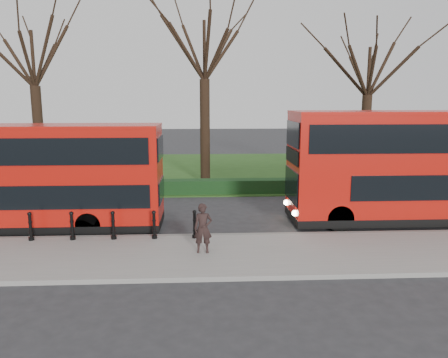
{
  "coord_description": "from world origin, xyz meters",
  "views": [
    {
      "loc": [
        1.82,
        -16.81,
        5.2
      ],
      "look_at": [
        2.69,
        0.5,
        2.0
      ],
      "focal_mm": 35.0,
      "sensor_mm": 36.0,
      "label": 1
    }
  ],
  "objects": [
    {
      "name": "bus_rear",
      "position": [
        11.4,
        0.81,
        2.36
      ],
      "size": [
        11.79,
        2.71,
        4.69
      ],
      "color": "#B4130B",
      "rests_on": "ground"
    },
    {
      "name": "hedge",
      "position": [
        0.0,
        6.8,
        0.4
      ],
      "size": [
        60.0,
        0.9,
        0.8
      ],
      "primitive_type": "cube",
      "color": "black",
      "rests_on": "ground"
    },
    {
      "name": "tree_right",
      "position": [
        12.0,
        10.0,
        7.15
      ],
      "size": [
        6.3,
        6.3,
        9.84
      ],
      "color": "black",
      "rests_on": "ground"
    },
    {
      "name": "kerb",
      "position": [
        0.0,
        -1.0,
        0.07
      ],
      "size": [
        60.0,
        0.25,
        0.16
      ],
      "primitive_type": "cube",
      "color": "slate",
      "rests_on": "ground"
    },
    {
      "name": "ground",
      "position": [
        0.0,
        0.0,
        0.0
      ],
      "size": [
        120.0,
        120.0,
        0.0
      ],
      "primitive_type": "plane",
      "color": "#28282B",
      "rests_on": "ground"
    },
    {
      "name": "grass_verge",
      "position": [
        0.0,
        15.0,
        0.03
      ],
      "size": [
        60.0,
        18.0,
        0.06
      ],
      "primitive_type": "cube",
      "color": "#254818",
      "rests_on": "ground"
    },
    {
      "name": "pedestrian",
      "position": [
        1.82,
        -2.92,
        0.98
      ],
      "size": [
        0.61,
        0.4,
        1.66
      ],
      "primitive_type": "imported",
      "rotation": [
        0.0,
        0.0,
        -0.01
      ],
      "color": "black",
      "rests_on": "pavement"
    },
    {
      "name": "bollard_row",
      "position": [
        -1.44,
        -1.35,
        0.65
      ],
      "size": [
        6.06,
        0.15,
        1.0
      ],
      "color": "black",
      "rests_on": "pavement"
    },
    {
      "name": "yellow_line_inner",
      "position": [
        0.0,
        -0.5,
        0.01
      ],
      "size": [
        60.0,
        0.1,
        0.01
      ],
      "primitive_type": "cube",
      "color": "yellow",
      "rests_on": "ground"
    },
    {
      "name": "pavement",
      "position": [
        0.0,
        -3.0,
        0.07
      ],
      "size": [
        60.0,
        4.0,
        0.15
      ],
      "primitive_type": "cube",
      "color": "gray",
      "rests_on": "ground"
    },
    {
      "name": "bus_lead",
      "position": [
        -5.12,
        0.48,
        2.11
      ],
      "size": [
        10.55,
        2.42,
        4.2
      ],
      "color": "#B4130B",
      "rests_on": "ground"
    },
    {
      "name": "tree_left",
      "position": [
        -8.0,
        10.0,
        7.86
      ],
      "size": [
        6.92,
        6.92,
        10.82
      ],
      "color": "black",
      "rests_on": "ground"
    },
    {
      "name": "tree_mid",
      "position": [
        2.0,
        10.0,
        8.4
      ],
      "size": [
        7.4,
        7.4,
        11.56
      ],
      "color": "black",
      "rests_on": "ground"
    },
    {
      "name": "yellow_line_outer",
      "position": [
        0.0,
        -0.7,
        0.01
      ],
      "size": [
        60.0,
        0.1,
        0.01
      ],
      "primitive_type": "cube",
      "color": "yellow",
      "rests_on": "ground"
    }
  ]
}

